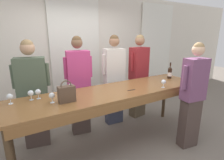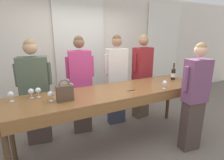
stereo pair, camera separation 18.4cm
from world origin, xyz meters
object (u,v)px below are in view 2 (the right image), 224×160
object	(u,v)px
host_pouring	(195,97)
guest_striped_shirt	(142,76)
wine_glass_center_left	(71,85)
tasting_bar	(115,97)
wine_glass_center_right	(31,91)
wine_glass_front_left	(11,94)
wine_bottle	(173,74)
guest_cream_sweater	(117,79)
guest_olive_jacket	(35,93)
guest_pink_top	(81,85)
wine_glass_front_right	(165,83)
wine_glass_center_mid	(50,94)
handbag	(65,93)
wine_glass_front_mid	(38,90)

from	to	relation	value
host_pouring	guest_striped_shirt	bearing A→B (deg)	90.92
wine_glass_center_left	tasting_bar	bearing A→B (deg)	-25.29
wine_glass_center_right	wine_glass_front_left	bearing A→B (deg)	-177.14
wine_glass_center_left	wine_bottle	bearing A→B (deg)	-5.51
wine_glass_front_left	guest_cream_sweater	distance (m)	1.92
wine_glass_center_left	wine_glass_center_right	bearing A→B (deg)	-175.97
guest_olive_jacket	guest_pink_top	bearing A→B (deg)	-0.00
wine_glass_front_right	wine_glass_center_mid	xyz separation A→B (m)	(-1.74, 0.27, 0.00)
wine_glass_front_left	wine_glass_center_right	distance (m)	0.25
guest_cream_sweater	guest_olive_jacket	bearing A→B (deg)	180.00
handbag	wine_glass_center_right	distance (m)	0.51
wine_glass_center_left	wine_glass_center_right	xyz separation A→B (m)	(-0.56, -0.04, 0.00)
wine_glass_front_mid	wine_glass_center_left	world-z (taller)	same
wine_glass_front_left	guest_olive_jacket	bearing A→B (deg)	56.61
handbag	wine_glass_front_mid	bearing A→B (deg)	134.37
wine_bottle	wine_glass_center_left	size ratio (longest dim) A/B	2.36
tasting_bar	handbag	world-z (taller)	handbag
wine_glass_center_mid	guest_striped_shirt	bearing A→B (deg)	19.44
wine_bottle	wine_glass_front_left	size ratio (longest dim) A/B	2.36
guest_cream_sweater	host_pouring	distance (m)	1.49
wine_glass_front_right	host_pouring	world-z (taller)	host_pouring
wine_glass_front_mid	wine_glass_center_mid	world-z (taller)	same
wine_glass_center_mid	guest_striped_shirt	xyz separation A→B (m)	(2.02, 0.71, -0.14)
wine_bottle	wine_glass_center_mid	xyz separation A→B (m)	(-2.31, -0.09, -0.02)
wine_glass_center_right	wine_glass_front_mid	bearing A→B (deg)	1.41
wine_glass_center_mid	wine_bottle	bearing A→B (deg)	2.34
tasting_bar	wine_glass_center_mid	bearing A→B (deg)	179.28
wine_glass_front_mid	host_pouring	world-z (taller)	host_pouring
wine_glass_center_left	guest_olive_jacket	xyz separation A→B (m)	(-0.49, 0.43, -0.17)
guest_striped_shirt	wine_glass_center_mid	bearing A→B (deg)	-160.56
wine_glass_center_left	guest_striped_shirt	world-z (taller)	guest_striped_shirt
wine_glass_front_left	wine_glass_center_mid	bearing A→B (deg)	-26.30
wine_glass_front_mid	handbag	bearing A→B (deg)	-45.63
handbag	wine_glass_front_left	distance (m)	0.71
wine_bottle	guest_cream_sweater	bearing A→B (deg)	146.07
wine_glass_front_right	tasting_bar	bearing A→B (deg)	161.36
tasting_bar	guest_olive_jacket	size ratio (longest dim) A/B	1.78
handbag	wine_glass_center_left	world-z (taller)	handbag
wine_glass_front_mid	guest_pink_top	bearing A→B (deg)	31.54
tasting_bar	host_pouring	size ratio (longest dim) A/B	1.83
wine_glass_front_left	guest_striped_shirt	bearing A→B (deg)	10.95
wine_glass_front_mid	host_pouring	distance (m)	2.35
tasting_bar	guest_striped_shirt	distance (m)	1.28
guest_striped_shirt	wine_glass_center_right	bearing A→B (deg)	-168.18
wine_glass_front_left	wine_bottle	bearing A→B (deg)	-2.83
wine_glass_front_right	guest_olive_jacket	size ratio (longest dim) A/B	0.08
guest_olive_jacket	guest_pink_top	xyz separation A→B (m)	(0.78, -0.00, 0.03)
wine_glass_center_left	guest_pink_top	bearing A→B (deg)	56.09
handbag	wine_glass_front_mid	size ratio (longest dim) A/B	2.14
wine_glass_front_mid	guest_striped_shirt	distance (m)	2.21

